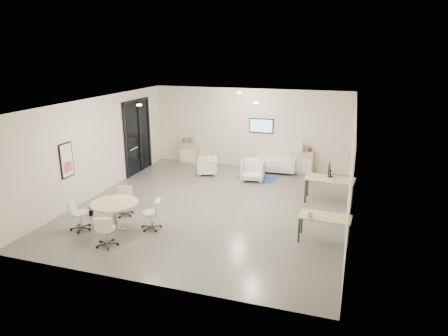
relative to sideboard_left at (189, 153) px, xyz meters
name	(u,v)px	position (x,y,z in m)	size (l,w,h in m)	color
room_shell	(212,156)	(2.55, -4.27, 1.16)	(9.60, 10.60, 4.80)	#595751
glass_door	(138,134)	(-1.40, -1.76, 1.07)	(0.09, 1.90, 2.85)	black
artwork	(67,160)	(-1.42, -5.87, 1.11)	(0.05, 0.54, 1.04)	black
wall_tv	(261,126)	(3.05, 0.19, 1.31)	(0.98, 0.06, 0.58)	black
ceiling_spots	(215,100)	(2.35, -3.44, 2.74)	(3.14, 4.14, 0.03)	#FFEAC6
sideboard_left	(189,153)	(0.00, 0.00, 0.00)	(0.78, 0.40, 0.88)	tan
sideboard_right	(302,162)	(4.74, -0.01, 0.00)	(0.88, 0.43, 0.88)	tan
books	(188,140)	(-0.04, 0.00, 0.55)	(0.45, 0.14, 0.22)	red
printer	(297,147)	(4.52, -0.01, 0.61)	(0.54, 0.46, 0.36)	white
loveseat	(276,164)	(3.77, -0.16, -0.13)	(1.55, 0.83, 0.57)	silver
blue_rug	(258,177)	(3.24, -1.04, -0.43)	(1.50, 1.00, 0.01)	#314D96
armchair_left	(207,165)	(1.27, -1.27, -0.07)	(0.72, 0.67, 0.74)	silver
armchair_right	(253,169)	(3.14, -1.44, -0.01)	(0.82, 0.77, 0.85)	silver
desk_rear	(330,181)	(5.96, -2.83, 0.27)	(1.57, 0.88, 0.79)	tan
desk_front	(325,219)	(6.03, -5.64, 0.16)	(1.31, 0.72, 0.67)	tan
monitor	(329,170)	(5.92, -2.68, 0.58)	(0.20, 0.50, 0.44)	black
round_table	(115,205)	(0.63, -6.67, 0.25)	(1.26, 1.26, 0.77)	tan
meeting_chairs	(115,215)	(0.63, -6.67, -0.03)	(2.53, 2.53, 0.82)	white
plant_cabinet	(310,149)	(5.03, 0.02, 0.56)	(0.26, 0.29, 0.23)	#3F7F3F
plant_floor	(92,214)	(-0.54, -6.13, -0.36)	(0.19, 0.34, 0.15)	#3F7F3F
cup	(310,215)	(5.68, -5.84, 0.30)	(0.14, 0.11, 0.14)	white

